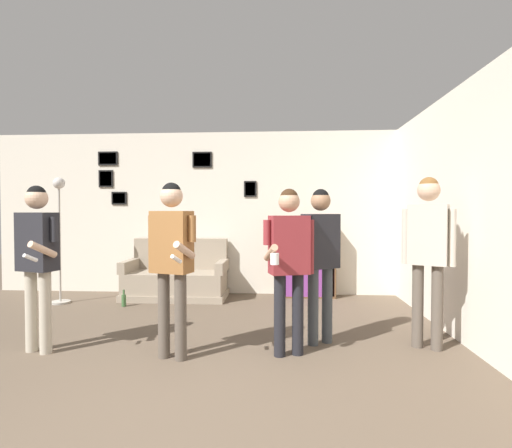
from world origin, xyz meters
The scene contains 12 objects.
ground_plane centered at (0.00, 0.00, 0.00)m, with size 20.00×20.00×0.00m, color brown.
wall_back centered at (-0.01, 4.35, 1.35)m, with size 7.96×0.08×2.70m.
wall_right centered at (2.81, 2.16, 1.35)m, with size 0.06×6.72×2.70m.
couch centered at (-0.76, 3.94, 0.30)m, with size 1.61×0.80×0.93m.
bookshelf centered at (1.34, 4.13, 0.61)m, with size 0.87×0.30×1.22m.
floor_lamp centered at (-2.39, 3.42, 1.17)m, with size 0.28×0.28×1.88m.
person_player_foreground_left centered at (-1.44, 1.38, 0.99)m, with size 0.48×0.53×1.62m.
person_player_foreground_center centered at (-0.09, 1.30, 1.00)m, with size 0.48×0.54×1.63m.
person_watcher_holding_cup centered at (0.99, 1.45, 0.96)m, with size 0.48×0.50×1.58m.
person_spectator_near_bookshelf centered at (1.32, 1.82, 0.97)m, with size 0.44×0.36×1.60m.
person_spectator_far_right centered at (2.37, 1.74, 1.05)m, with size 0.45×0.35×1.71m.
bottle_on_floor centered at (-1.36, 3.28, 0.09)m, with size 0.06×0.06×0.24m.
Camera 1 is at (0.93, -2.31, 1.36)m, focal length 28.00 mm.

